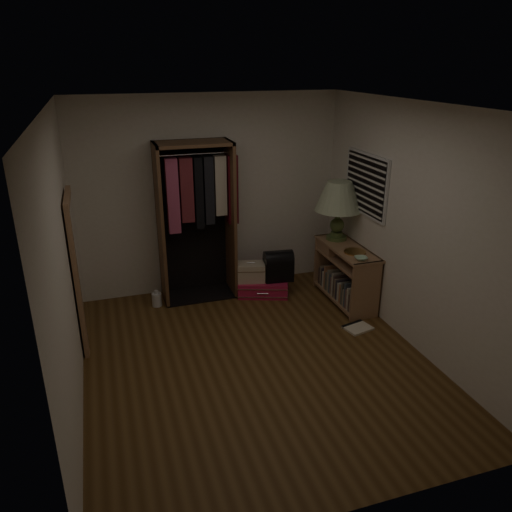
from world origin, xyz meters
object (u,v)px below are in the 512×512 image
Objects in this scene: black_bag at (278,265)px; pink_suitcase at (263,286)px; floor_mirror at (78,271)px; train_case at (251,272)px; table_lamp at (339,197)px; open_wardrobe at (198,207)px; white_jug at (157,299)px; console_bookshelf at (344,272)px.

pink_suitcase is at bearing 165.11° from black_bag.
pink_suitcase is 0.38m from black_bag.
floor_mirror is 2.47m from pink_suitcase.
floor_mirror reaches higher than train_case.
floor_mirror reaches higher than pink_suitcase.
table_lamp is at bearing 3.61° from train_case.
table_lamp is at bearing 6.22° from pink_suitcase.
pink_suitcase is 0.28m from train_case.
pink_suitcase is (2.29, 0.54, -0.75)m from floor_mirror.
open_wardrobe is 1.31m from black_bag.
pink_suitcase is 1.43m from white_jug.
white_jug is (-1.26, 0.06, -0.24)m from train_case.
floor_mirror reaches higher than black_bag.
pink_suitcase is (-0.95, 0.51, -0.29)m from console_bookshelf.
train_case reaches higher than white_jug.
table_lamp is at bearing -6.60° from white_jug.
pink_suitcase is at bearing 13.32° from floor_mirror.
console_bookshelf is 1.44× the size of table_lamp.
open_wardrobe is 1.30m from white_jug.
table_lamp reaches higher than white_jug.
train_case is (2.13, 0.54, -0.52)m from floor_mirror.
table_lamp reaches higher than train_case.
train_case is (0.63, -0.23, -0.89)m from open_wardrobe.
open_wardrobe is 2.57× the size of pink_suitcase.
console_bookshelf reaches higher than train_case.
white_jug is (-0.63, -0.17, -1.13)m from open_wardrobe.
floor_mirror is 3.29m from table_lamp.
table_lamp is (0.00, 0.29, 0.93)m from console_bookshelf.
console_bookshelf reaches higher than white_jug.
floor_mirror is (-1.49, -0.77, -0.37)m from open_wardrobe.
console_bookshelf is 0.55× the size of open_wardrobe.
open_wardrobe is at bearing 175.04° from train_case.
open_wardrobe is 1.72m from floor_mirror.
floor_mirror is at bearing -152.68° from open_wardrobe.
black_bag is at bearing -4.63° from white_jug.
black_bag is at bearing 150.23° from console_bookshelf.
console_bookshelf is at bearing -9.79° from train_case.
console_bookshelf is at bearing -22.80° from open_wardrobe.
pink_suitcase is 1.56m from table_lamp.
open_wardrobe is at bearing 27.32° from floor_mirror.
black_bag is at bearing 10.70° from floor_mirror.
open_wardrobe is at bearing 165.71° from table_lamp.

